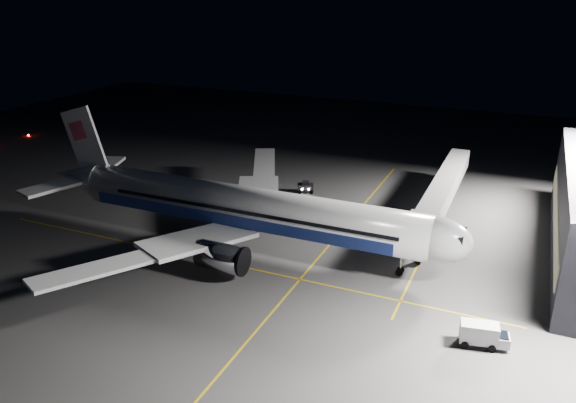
% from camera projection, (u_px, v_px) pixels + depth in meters
% --- Properties ---
extents(ground, '(200.00, 200.00, 0.00)m').
position_uv_depth(ground, '(248.00, 244.00, 75.09)').
color(ground, '#4C4C4F').
rests_on(ground, ground).
extents(guide_line_main, '(0.25, 80.00, 0.01)m').
position_uv_depth(guide_line_main, '(318.00, 258.00, 71.33)').
color(guide_line_main, gold).
rests_on(guide_line_main, ground).
extents(guide_line_cross, '(70.00, 0.25, 0.01)m').
position_uv_depth(guide_line_cross, '(226.00, 263.00, 69.97)').
color(guide_line_cross, gold).
rests_on(guide_line_cross, ground).
extents(guide_line_side, '(0.25, 40.00, 0.01)m').
position_uv_depth(guide_line_side, '(428.00, 243.00, 75.35)').
color(guide_line_side, gold).
rests_on(guide_line_side, ground).
extents(airliner, '(61.48, 54.22, 16.64)m').
position_uv_depth(airliner, '(240.00, 207.00, 73.61)').
color(airliner, silver).
rests_on(airliner, ground).
extents(jet_bridge, '(3.60, 34.40, 6.30)m').
position_uv_depth(jet_bridge, '(442.00, 192.00, 80.54)').
color(jet_bridge, '#B2B2B7').
rests_on(jet_bridge, ground).
extents(service_truck, '(4.82, 2.63, 2.34)m').
position_uv_depth(service_truck, '(484.00, 334.00, 53.79)').
color(service_truck, silver).
rests_on(service_truck, ground).
extents(baggage_tug, '(3.20, 2.90, 1.91)m').
position_uv_depth(baggage_tug, '(306.00, 187.00, 93.45)').
color(baggage_tug, black).
rests_on(baggage_tug, ground).
extents(safety_cone_a, '(0.38, 0.38, 0.57)m').
position_uv_depth(safety_cone_a, '(274.00, 231.00, 78.34)').
color(safety_cone_a, '#FF490A').
rests_on(safety_cone_a, ground).
extents(safety_cone_b, '(0.35, 0.35, 0.53)m').
position_uv_depth(safety_cone_b, '(313.00, 226.00, 79.99)').
color(safety_cone_b, '#FF490A').
rests_on(safety_cone_b, ground).
extents(safety_cone_c, '(0.39, 0.39, 0.58)m').
position_uv_depth(safety_cone_c, '(295.00, 219.00, 82.40)').
color(safety_cone_c, '#FF490A').
rests_on(safety_cone_c, ground).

